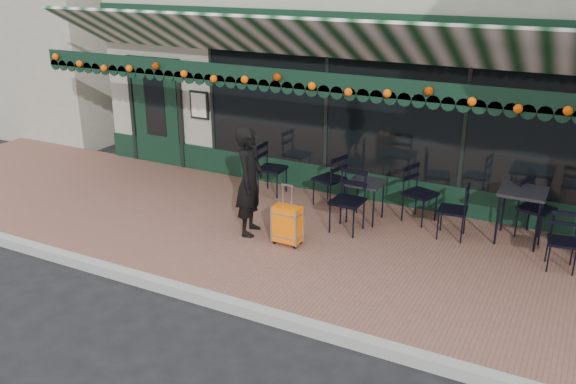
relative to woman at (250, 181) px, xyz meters
The scene contains 16 objects.
ground 2.43m from the woman, 54.31° to the right, with size 80.00×80.00×0.00m, color black.
sidewalk 1.60m from the woman, ahead, with size 18.00×4.00×0.15m, color brown.
curb 2.46m from the woman, 55.48° to the right, with size 18.00×0.16×0.15m, color #9E9E99.
restaurant_building 6.30m from the woman, 77.92° to the left, with size 12.00×9.60×4.50m.
neighbor_building_left 13.32m from the woman, 152.09° to the left, with size 12.00×8.00×4.80m, color #A7A493.
woman is the anchor object (origin of this frame).
suitcase 0.89m from the woman, ahead, with size 0.42×0.24×0.94m.
cafe_table_a 4.06m from the woman, 23.02° to the left, with size 0.66×0.66×0.82m.
cafe_table_b 1.91m from the woman, 42.29° to the left, with size 0.54×0.54×0.67m.
chair_a_left 3.11m from the woman, 24.24° to the left, with size 0.43×0.43×0.87m, color black, non-canonical shape.
chair_a_right 4.36m from the woman, 24.82° to the left, with size 0.47×0.47×0.93m, color black, non-canonical shape.
chair_a_front 4.50m from the woman, 11.73° to the left, with size 0.40×0.40×0.80m, color black, non-canonical shape.
chair_b_left 1.78m from the woman, 69.36° to the left, with size 0.46×0.46×0.93m, color black, non-canonical shape.
chair_b_right 2.77m from the woman, 36.72° to the left, with size 0.47×0.47×0.93m, color black, non-canonical shape.
chair_b_front 1.54m from the woman, 29.52° to the left, with size 0.49×0.49×0.97m, color black, non-canonical shape.
chair_solo 1.79m from the woman, 107.58° to the left, with size 0.47×0.47×0.93m, color black, non-canonical shape.
Camera 1 is at (3.23, -5.65, 4.10)m, focal length 38.00 mm.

